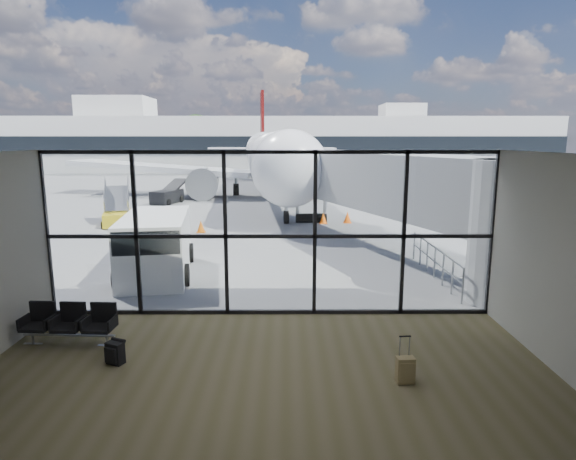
{
  "coord_description": "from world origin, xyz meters",
  "views": [
    {
      "loc": [
        0.42,
        -12.69,
        4.76
      ],
      "look_at": [
        0.49,
        3.0,
        1.8
      ],
      "focal_mm": 30.0,
      "sensor_mm": 36.0,
      "label": 1
    }
  ],
  "objects_px": {
    "airliner": "(271,157)",
    "mobile_stairs": "(117,216)",
    "seating_row": "(71,322)",
    "service_van": "(156,245)",
    "belt_loader": "(168,196)",
    "suitcase": "(405,370)",
    "backpack": "(115,353)"
  },
  "relations": [
    {
      "from": "backpack",
      "to": "airliner",
      "type": "bearing_deg",
      "value": 109.19
    },
    {
      "from": "suitcase",
      "to": "service_van",
      "type": "height_order",
      "value": "service_van"
    },
    {
      "from": "airliner",
      "to": "belt_loader",
      "type": "relative_size",
      "value": 10.38
    },
    {
      "from": "seating_row",
      "to": "mobile_stairs",
      "type": "bearing_deg",
      "value": 108.63
    },
    {
      "from": "belt_loader",
      "to": "mobile_stairs",
      "type": "relative_size",
      "value": 1.21
    },
    {
      "from": "seating_row",
      "to": "service_van",
      "type": "xyz_separation_m",
      "value": [
        0.49,
        5.82,
        0.56
      ]
    },
    {
      "from": "backpack",
      "to": "mobile_stairs",
      "type": "bearing_deg",
      "value": 131.96
    },
    {
      "from": "suitcase",
      "to": "airliner",
      "type": "distance_m",
      "value": 34.4
    },
    {
      "from": "backpack",
      "to": "service_van",
      "type": "bearing_deg",
      "value": 120.76
    },
    {
      "from": "backpack",
      "to": "service_van",
      "type": "relative_size",
      "value": 0.1
    },
    {
      "from": "backpack",
      "to": "suitcase",
      "type": "xyz_separation_m",
      "value": [
        6.03,
        -0.87,
        0.03
      ]
    },
    {
      "from": "airliner",
      "to": "mobile_stairs",
      "type": "distance_m",
      "value": 18.22
    },
    {
      "from": "backpack",
      "to": "airliner",
      "type": "relative_size",
      "value": 0.01
    },
    {
      "from": "airliner",
      "to": "service_van",
      "type": "relative_size",
      "value": 7.88
    },
    {
      "from": "airliner",
      "to": "service_van",
      "type": "distance_m",
      "value": 26.57
    },
    {
      "from": "service_van",
      "to": "mobile_stairs",
      "type": "xyz_separation_m",
      "value": [
        -4.9,
        10.22,
        -0.6
      ]
    },
    {
      "from": "seating_row",
      "to": "belt_loader",
      "type": "distance_m",
      "value": 25.8
    },
    {
      "from": "suitcase",
      "to": "mobile_stairs",
      "type": "xyz_separation_m",
      "value": [
        -11.86,
        18.01,
        0.21
      ]
    },
    {
      "from": "belt_loader",
      "to": "service_van",
      "type": "bearing_deg",
      "value": -60.68
    },
    {
      "from": "backpack",
      "to": "suitcase",
      "type": "distance_m",
      "value": 6.1
    },
    {
      "from": "service_van",
      "to": "airliner",
      "type": "bearing_deg",
      "value": 74.54
    },
    {
      "from": "suitcase",
      "to": "service_van",
      "type": "relative_size",
      "value": 0.18
    },
    {
      "from": "service_van",
      "to": "belt_loader",
      "type": "distance_m",
      "value": 20.17
    },
    {
      "from": "seating_row",
      "to": "airliner",
      "type": "height_order",
      "value": "airliner"
    },
    {
      "from": "seating_row",
      "to": "backpack",
      "type": "xyz_separation_m",
      "value": [
        1.41,
        -1.1,
        -0.28
      ]
    },
    {
      "from": "seating_row",
      "to": "suitcase",
      "type": "bearing_deg",
      "value": -11.58
    },
    {
      "from": "seating_row",
      "to": "backpack",
      "type": "distance_m",
      "value": 1.81
    },
    {
      "from": "airliner",
      "to": "mobile_stairs",
      "type": "height_order",
      "value": "airliner"
    },
    {
      "from": "service_van",
      "to": "belt_loader",
      "type": "height_order",
      "value": "service_van"
    },
    {
      "from": "backpack",
      "to": "mobile_stairs",
      "type": "relative_size",
      "value": 0.17
    },
    {
      "from": "backpack",
      "to": "mobile_stairs",
      "type": "height_order",
      "value": "mobile_stairs"
    },
    {
      "from": "mobile_stairs",
      "to": "suitcase",
      "type": "bearing_deg",
      "value": -72.9
    }
  ]
}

